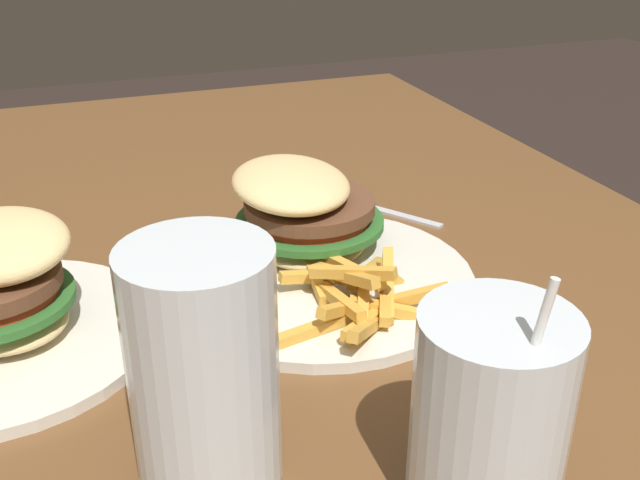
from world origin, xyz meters
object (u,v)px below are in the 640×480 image
spoon (339,195)px  beer_glass (204,373)px  juice_glass (489,423)px  meal_plate_near (312,238)px

spoon → beer_glass: bearing=113.7°
juice_glass → spoon: bearing=-11.5°
beer_glass → juice_glass: (-0.08, -0.14, -0.01)m
beer_glass → spoon: beer_glass is taller
meal_plate_near → beer_glass: beer_glass is taller
meal_plate_near → beer_glass: (-0.23, 0.15, 0.04)m
juice_glass → spoon: (0.45, -0.09, -0.05)m
meal_plate_near → spoon: (0.14, -0.09, -0.03)m
meal_plate_near → spoon: meal_plate_near is taller
juice_glass → spoon: size_ratio=1.10×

